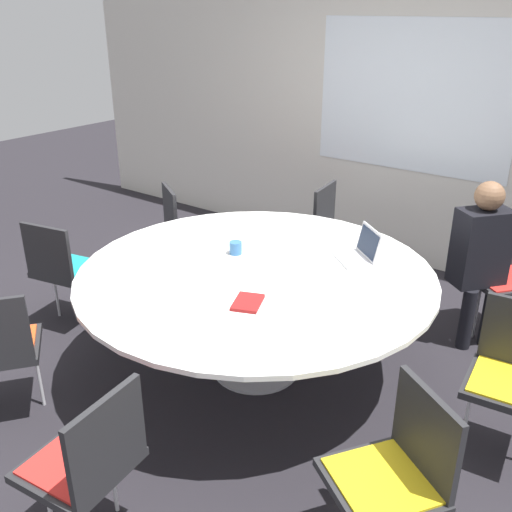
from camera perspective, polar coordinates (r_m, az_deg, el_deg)
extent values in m
plane|color=black|center=(3.99, 0.00, -11.20)|extent=(16.00, 16.00, 0.00)
cube|color=silver|center=(5.41, 15.29, 13.03)|extent=(8.00, 0.06, 2.70)
cube|color=white|center=(5.34, 15.38, 15.08)|extent=(1.80, 0.01, 1.30)
cylinder|color=#B7B7BC|center=(3.98, 0.00, -11.08)|extent=(0.59, 0.59, 0.02)
cylinder|color=#B7B7BC|center=(3.79, 0.00, -6.63)|extent=(0.19, 0.19, 0.70)
cylinder|color=white|center=(3.62, 0.00, -1.67)|extent=(2.26, 2.26, 0.03)
cube|color=#262628|center=(4.53, 23.50, -2.34)|extent=(0.60, 0.61, 0.04)
cube|color=red|center=(4.51, 23.55, -2.05)|extent=(0.53, 0.53, 0.01)
cube|color=#262628|center=(4.58, 22.53, 1.16)|extent=(0.29, 0.34, 0.40)
cylinder|color=silver|center=(4.52, 21.18, -5.26)|extent=(0.02, 0.02, 0.42)
cube|color=#262628|center=(5.03, 8.79, 2.05)|extent=(0.47, 0.49, 0.04)
cube|color=#4C5156|center=(5.03, 8.80, 2.32)|extent=(0.41, 0.43, 0.01)
cube|color=#262628|center=(5.03, 6.87, 4.79)|extent=(0.08, 0.42, 0.40)
cylinder|color=silver|center=(5.28, 9.35, 0.34)|extent=(0.02, 0.02, 0.42)
cylinder|color=silver|center=(4.97, 7.86, -1.10)|extent=(0.02, 0.02, 0.42)
cube|color=#262628|center=(5.10, -6.32, 2.47)|extent=(0.60, 0.59, 0.04)
cube|color=#E04C1E|center=(5.09, -6.33, 2.74)|extent=(0.53, 0.52, 0.01)
cube|color=#262628|center=(4.98, -8.60, 4.52)|extent=(0.37, 0.25, 0.40)
cylinder|color=silver|center=(5.35, -6.71, 0.81)|extent=(0.02, 0.02, 0.42)
cylinder|color=silver|center=(5.03, -5.66, -0.69)|extent=(0.02, 0.02, 0.42)
cube|color=#262628|center=(4.56, -18.10, -1.31)|extent=(0.52, 0.50, 0.04)
cube|color=teal|center=(4.55, -18.14, -1.01)|extent=(0.45, 0.44, 0.01)
cube|color=#262628|center=(4.35, -20.15, 0.34)|extent=(0.42, 0.11, 0.40)
cylinder|color=silver|center=(4.77, -19.37, -3.43)|extent=(0.02, 0.02, 0.42)
cylinder|color=silver|center=(4.54, -16.04, -4.38)|extent=(0.02, 0.02, 0.42)
cube|color=#262628|center=(3.69, -24.18, -8.47)|extent=(0.60, 0.60, 0.04)
cube|color=#E04C1E|center=(3.68, -24.25, -8.12)|extent=(0.53, 0.53, 0.01)
cylinder|color=silver|center=(3.79, -20.86, -11.20)|extent=(0.02, 0.02, 0.42)
cube|color=#262628|center=(2.77, -17.27, -19.29)|extent=(0.47, 0.49, 0.04)
cube|color=red|center=(2.75, -17.34, -18.89)|extent=(0.41, 0.43, 0.01)
cube|color=#262628|center=(2.51, -14.67, -17.44)|extent=(0.08, 0.42, 0.40)
cylinder|color=silver|center=(3.01, -14.10, -20.68)|extent=(0.02, 0.02, 0.42)
cube|color=#262628|center=(2.63, 12.32, -21.48)|extent=(0.60, 0.59, 0.04)
cube|color=gold|center=(2.61, 12.37, -21.07)|extent=(0.53, 0.52, 0.01)
cube|color=#262628|center=(2.57, 16.65, -16.60)|extent=(0.36, 0.26, 0.40)
cylinder|color=silver|center=(2.90, 9.92, -22.43)|extent=(0.02, 0.02, 0.42)
cube|color=#262628|center=(3.36, 24.04, -11.89)|extent=(0.48, 0.46, 0.04)
cube|color=gold|center=(3.34, 24.11, -11.52)|extent=(0.42, 0.41, 0.01)
cylinder|color=silver|center=(3.50, 20.42, -14.33)|extent=(0.02, 0.02, 0.42)
cylinder|color=black|center=(4.46, 22.25, -5.57)|extent=(0.10, 0.10, 0.46)
cylinder|color=black|center=(4.36, 20.32, -5.93)|extent=(0.10, 0.10, 0.46)
cube|color=black|center=(4.27, 21.56, 0.82)|extent=(0.40, 0.42, 0.55)
sphere|color=brown|center=(4.15, 22.33, 5.59)|extent=(0.20, 0.20, 0.20)
cube|color=silver|center=(3.81, 9.74, -0.28)|extent=(0.35, 0.34, 0.02)
cube|color=silver|center=(3.81, 11.22, 1.35)|extent=(0.25, 0.22, 0.20)
cube|color=black|center=(3.80, 11.13, 1.34)|extent=(0.22, 0.19, 0.17)
cube|color=maroon|center=(3.21, -0.84, -4.67)|extent=(0.22, 0.25, 0.02)
cylinder|color=#33669E|center=(3.84, -2.05, 0.82)|extent=(0.09, 0.09, 0.09)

